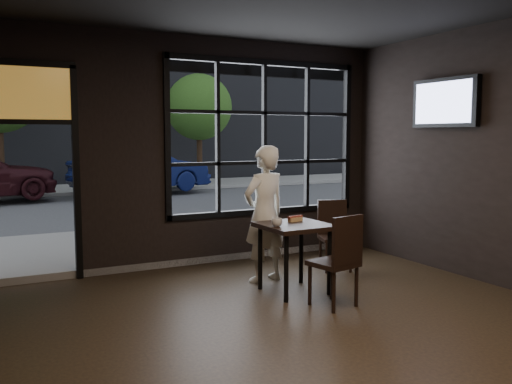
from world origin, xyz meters
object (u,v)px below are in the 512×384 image
navy_car (141,170)px  cafe_table (294,258)px  chair_near (333,260)px  man (265,214)px

navy_car → cafe_table: bearing=164.1°
cafe_table → navy_car: (1.14, 10.99, 0.38)m
cafe_table → chair_near: size_ratio=0.81×
cafe_table → man: (-0.09, 0.58, 0.45)m
cafe_table → navy_car: bearing=82.2°
cafe_table → chair_near: chair_near is taller
chair_near → cafe_table: bearing=-92.3°
navy_car → chair_near: bearing=165.0°
cafe_table → chair_near: 0.65m
cafe_table → navy_car: 11.05m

